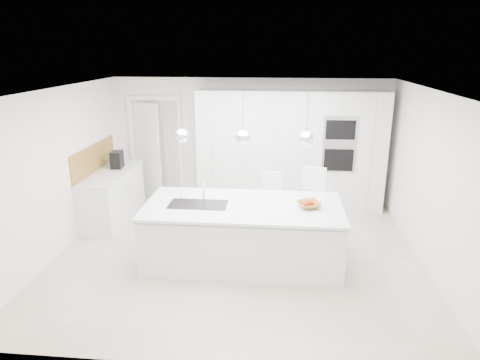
# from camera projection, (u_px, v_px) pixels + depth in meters

# --- Properties ---
(floor) EXTENTS (5.50, 5.50, 0.00)m
(floor) POSITION_uv_depth(u_px,v_px,m) (238.00, 253.00, 6.66)
(floor) COLOR beige
(floor) RESTS_ON ground
(wall_back) EXTENTS (5.50, 0.00, 5.50)m
(wall_back) POSITION_uv_depth(u_px,v_px,m) (250.00, 141.00, 8.66)
(wall_back) COLOR white
(wall_back) RESTS_ON ground
(wall_left) EXTENTS (0.00, 5.00, 5.00)m
(wall_left) POSITION_uv_depth(u_px,v_px,m) (60.00, 171.00, 6.54)
(wall_left) COLOR white
(wall_left) RESTS_ON ground
(ceiling) EXTENTS (5.50, 5.50, 0.00)m
(ceiling) POSITION_uv_depth(u_px,v_px,m) (238.00, 90.00, 5.92)
(ceiling) COLOR white
(ceiling) RESTS_ON wall_back
(tall_cabinets) EXTENTS (3.60, 0.60, 2.30)m
(tall_cabinets) POSITION_uv_depth(u_px,v_px,m) (290.00, 150.00, 8.34)
(tall_cabinets) COLOR white
(tall_cabinets) RESTS_ON floor
(oven_stack) EXTENTS (0.62, 0.04, 1.05)m
(oven_stack) POSITION_uv_depth(u_px,v_px,m) (340.00, 144.00, 7.90)
(oven_stack) COLOR #A5A5A8
(oven_stack) RESTS_ON tall_cabinets
(doorway_frame) EXTENTS (1.11, 0.08, 2.13)m
(doorway_frame) POSITION_uv_depth(u_px,v_px,m) (157.00, 150.00, 8.88)
(doorway_frame) COLOR white
(doorway_frame) RESTS_ON floor
(hallway_door) EXTENTS (0.76, 0.38, 2.00)m
(hallway_door) POSITION_uv_depth(u_px,v_px,m) (144.00, 151.00, 8.86)
(hallway_door) COLOR white
(hallway_door) RESTS_ON floor
(radiator) EXTENTS (0.32, 0.04, 1.40)m
(radiator) POSITION_uv_depth(u_px,v_px,m) (172.00, 159.00, 8.89)
(radiator) COLOR white
(radiator) RESTS_ON floor
(left_base_cabinets) EXTENTS (0.60, 1.80, 0.86)m
(left_base_cabinets) POSITION_uv_depth(u_px,v_px,m) (113.00, 196.00, 7.90)
(left_base_cabinets) COLOR white
(left_base_cabinets) RESTS_ON floor
(left_worktop) EXTENTS (0.62, 1.82, 0.04)m
(left_worktop) POSITION_uv_depth(u_px,v_px,m) (111.00, 173.00, 7.76)
(left_worktop) COLOR white
(left_worktop) RESTS_ON left_base_cabinets
(oak_backsplash) EXTENTS (0.02, 1.80, 0.50)m
(oak_backsplash) POSITION_uv_depth(u_px,v_px,m) (94.00, 158.00, 7.71)
(oak_backsplash) COLOR olive
(oak_backsplash) RESTS_ON wall_left
(island_base) EXTENTS (2.80, 1.20, 0.86)m
(island_base) POSITION_uv_depth(u_px,v_px,m) (243.00, 236.00, 6.24)
(island_base) COLOR white
(island_base) RESTS_ON floor
(island_worktop) EXTENTS (2.84, 1.40, 0.04)m
(island_worktop) POSITION_uv_depth(u_px,v_px,m) (243.00, 206.00, 6.15)
(island_worktop) COLOR white
(island_worktop) RESTS_ON island_base
(island_sink) EXTENTS (0.84, 0.44, 0.18)m
(island_sink) POSITION_uv_depth(u_px,v_px,m) (198.00, 210.00, 6.18)
(island_sink) COLOR #3F3F42
(island_sink) RESTS_ON island_worktop
(island_tap) EXTENTS (0.02, 0.02, 0.30)m
(island_tap) POSITION_uv_depth(u_px,v_px,m) (204.00, 190.00, 6.30)
(island_tap) COLOR white
(island_tap) RESTS_ON island_worktop
(pendant_left) EXTENTS (0.20, 0.20, 0.20)m
(pendant_left) POSITION_uv_depth(u_px,v_px,m) (182.00, 136.00, 5.88)
(pendant_left) COLOR white
(pendant_left) RESTS_ON ceiling
(pendant_mid) EXTENTS (0.20, 0.20, 0.20)m
(pendant_mid) POSITION_uv_depth(u_px,v_px,m) (243.00, 137.00, 5.80)
(pendant_mid) COLOR white
(pendant_mid) RESTS_ON ceiling
(pendant_right) EXTENTS (0.20, 0.20, 0.20)m
(pendant_right) POSITION_uv_depth(u_px,v_px,m) (306.00, 138.00, 5.72)
(pendant_right) COLOR white
(pendant_right) RESTS_ON ceiling
(fruit_bowl) EXTENTS (0.41, 0.41, 0.08)m
(fruit_bowl) POSITION_uv_depth(u_px,v_px,m) (309.00, 205.00, 6.03)
(fruit_bowl) COLOR olive
(fruit_bowl) RESTS_ON island_worktop
(espresso_machine) EXTENTS (0.21, 0.31, 0.31)m
(espresso_machine) POSITION_uv_depth(u_px,v_px,m) (117.00, 160.00, 7.99)
(espresso_machine) COLOR black
(espresso_machine) RESTS_ON left_worktop
(bar_stool_left) EXTENTS (0.40, 0.53, 1.09)m
(bar_stool_left) POSITION_uv_depth(u_px,v_px,m) (272.00, 206.00, 7.11)
(bar_stool_left) COLOR white
(bar_stool_left) RESTS_ON floor
(bar_stool_right) EXTENTS (0.51, 0.63, 1.21)m
(bar_stool_right) POSITION_uv_depth(u_px,v_px,m) (314.00, 206.00, 6.92)
(bar_stool_right) COLOR white
(bar_stool_right) RESTS_ON floor
(apple_a) EXTENTS (0.08, 0.08, 0.08)m
(apple_a) POSITION_uv_depth(u_px,v_px,m) (308.00, 203.00, 6.00)
(apple_a) COLOR #AB2A0F
(apple_a) RESTS_ON fruit_bowl
(apple_b) EXTENTS (0.08, 0.08, 0.08)m
(apple_b) POSITION_uv_depth(u_px,v_px,m) (312.00, 203.00, 6.02)
(apple_b) COLOR #AB2A0F
(apple_b) RESTS_ON fruit_bowl
(apple_c) EXTENTS (0.08, 0.08, 0.08)m
(apple_c) POSITION_uv_depth(u_px,v_px,m) (306.00, 204.00, 5.97)
(apple_c) COLOR #AB2A0F
(apple_c) RESTS_ON fruit_bowl
(banana_bunch) EXTENTS (0.22, 0.16, 0.20)m
(banana_bunch) POSITION_uv_depth(u_px,v_px,m) (310.00, 200.00, 6.02)
(banana_bunch) COLOR yellow
(banana_bunch) RESTS_ON fruit_bowl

